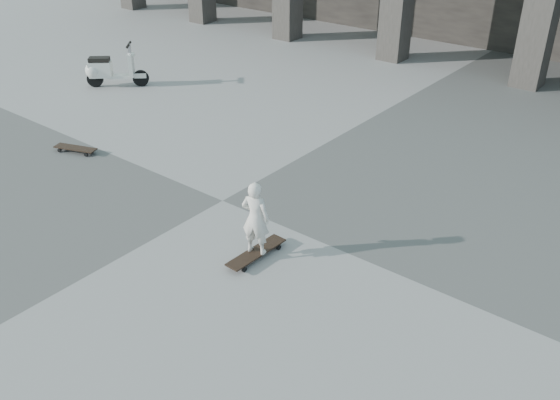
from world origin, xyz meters
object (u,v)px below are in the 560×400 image
Objects in this scene: skateboard_spare at (75,149)px; scooter at (106,70)px; child at (255,218)px; longboard at (256,253)px.

scooter reaches higher than skateboard_spare.
child reaches higher than scooter.
child reaches higher than longboard.
longboard is 1.17× the size of skateboard_spare.
scooter reaches higher than longboard.
longboard is 0.94× the size of child.
child is 0.89× the size of scooter.
child is at bearing -65.34° from scooter.
longboard is at bearing 117.82° from child.
skateboard_spare is (-4.71, 0.48, -0.00)m from longboard.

